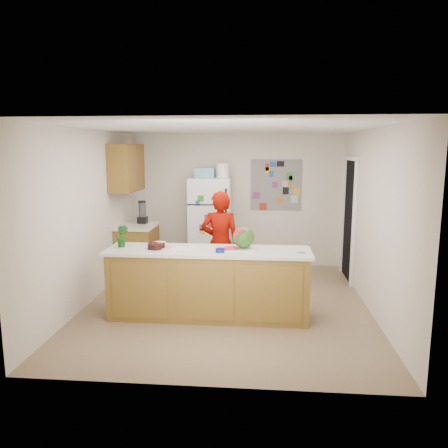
# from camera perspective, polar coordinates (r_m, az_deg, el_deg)

# --- Properties ---
(floor) EXTENTS (4.00, 4.50, 0.02)m
(floor) POSITION_cam_1_polar(r_m,az_deg,el_deg) (6.44, 0.33, -10.45)
(floor) COLOR brown
(floor) RESTS_ON ground
(wall_back) EXTENTS (4.00, 0.02, 2.50)m
(wall_back) POSITION_cam_1_polar(r_m,az_deg,el_deg) (8.36, 1.61, 3.13)
(wall_back) COLOR beige
(wall_back) RESTS_ON ground
(wall_left) EXTENTS (0.02, 4.50, 2.50)m
(wall_left) POSITION_cam_1_polar(r_m,az_deg,el_deg) (6.60, -17.34, 0.90)
(wall_left) COLOR beige
(wall_left) RESTS_ON ground
(wall_right) EXTENTS (0.02, 4.50, 2.50)m
(wall_right) POSITION_cam_1_polar(r_m,az_deg,el_deg) (6.29, 18.91, 0.39)
(wall_right) COLOR beige
(wall_right) RESTS_ON ground
(ceiling) EXTENTS (4.00, 4.50, 0.02)m
(ceiling) POSITION_cam_1_polar(r_m,az_deg,el_deg) (6.05, 0.35, 12.55)
(ceiling) COLOR white
(ceiling) RESTS_ON wall_back
(doorway) EXTENTS (0.03, 0.85, 2.04)m
(doorway) POSITION_cam_1_polar(r_m,az_deg,el_deg) (7.72, 16.11, 0.47)
(doorway) COLOR black
(doorway) RESTS_ON ground
(peninsula_base) EXTENTS (2.60, 0.62, 0.88)m
(peninsula_base) POSITION_cam_1_polar(r_m,az_deg,el_deg) (5.85, -2.05, -7.93)
(peninsula_base) COLOR brown
(peninsula_base) RESTS_ON floor
(peninsula_top) EXTENTS (2.68, 0.70, 0.04)m
(peninsula_top) POSITION_cam_1_polar(r_m,az_deg,el_deg) (5.72, -2.07, -3.54)
(peninsula_top) COLOR silver
(peninsula_top) RESTS_ON peninsula_base
(side_counter_base) EXTENTS (0.60, 0.80, 0.86)m
(side_counter_base) POSITION_cam_1_polar(r_m,az_deg,el_deg) (7.90, -11.19, -3.49)
(side_counter_base) COLOR brown
(side_counter_base) RESTS_ON floor
(side_counter_top) EXTENTS (0.64, 0.84, 0.04)m
(side_counter_top) POSITION_cam_1_polar(r_m,az_deg,el_deg) (7.81, -11.29, -0.27)
(side_counter_top) COLOR silver
(side_counter_top) RESTS_ON side_counter_base
(upper_cabinets) EXTENTS (0.35, 1.00, 0.80)m
(upper_cabinets) POSITION_cam_1_polar(r_m,az_deg,el_deg) (7.69, -12.59, 7.18)
(upper_cabinets) COLOR brown
(upper_cabinets) RESTS_ON wall_left
(refrigerator) EXTENTS (0.75, 0.70, 1.70)m
(refrigerator) POSITION_cam_1_polar(r_m,az_deg,el_deg) (8.08, -1.76, 0.04)
(refrigerator) COLOR silver
(refrigerator) RESTS_ON floor
(fridge_top_bin) EXTENTS (0.35, 0.28, 0.18)m
(fridge_top_bin) POSITION_cam_1_polar(r_m,az_deg,el_deg) (7.99, -2.51, 6.71)
(fridge_top_bin) COLOR #5999B2
(fridge_top_bin) RESTS_ON refrigerator
(photo_collage) EXTENTS (0.95, 0.01, 0.95)m
(photo_collage) POSITION_cam_1_polar(r_m,az_deg,el_deg) (8.29, 6.81, 5.10)
(photo_collage) COLOR slate
(photo_collage) RESTS_ON wall_back
(person) EXTENTS (0.60, 0.40, 1.61)m
(person) POSITION_cam_1_polar(r_m,az_deg,el_deg) (6.59, -0.48, -2.60)
(person) COLOR #710800
(person) RESTS_ON floor
(blender_appliance) EXTENTS (0.13, 0.13, 0.38)m
(blender_appliance) POSITION_cam_1_polar(r_m,az_deg,el_deg) (7.94, -10.62, 1.45)
(blender_appliance) COLOR black
(blender_appliance) RESTS_ON side_counter_top
(cutting_board) EXTENTS (0.48, 0.38, 0.01)m
(cutting_board) POSITION_cam_1_polar(r_m,az_deg,el_deg) (5.74, 1.96, -3.23)
(cutting_board) COLOR silver
(cutting_board) RESTS_ON peninsula_top
(watermelon) EXTENTS (0.29, 0.29, 0.29)m
(watermelon) POSITION_cam_1_polar(r_m,az_deg,el_deg) (5.73, 2.58, -1.75)
(watermelon) COLOR #33631B
(watermelon) RESTS_ON cutting_board
(watermelon_slice) EXTENTS (0.19, 0.19, 0.02)m
(watermelon_slice) POSITION_cam_1_polar(r_m,az_deg,el_deg) (5.70, 0.83, -3.16)
(watermelon_slice) COLOR red
(watermelon_slice) RESTS_ON cutting_board
(cherry_bowl) EXTENTS (0.29, 0.29, 0.07)m
(cherry_bowl) POSITION_cam_1_polar(r_m,az_deg,el_deg) (5.83, -8.82, -2.86)
(cherry_bowl) COLOR black
(cherry_bowl) RESTS_ON peninsula_top
(white_bowl) EXTENTS (0.20, 0.20, 0.06)m
(white_bowl) POSITION_cam_1_polar(r_m,az_deg,el_deg) (5.95, -8.43, -2.64)
(white_bowl) COLOR white
(white_bowl) RESTS_ON peninsula_top
(cobalt_bowl) EXTENTS (0.15, 0.15, 0.05)m
(cobalt_bowl) POSITION_cam_1_polar(r_m,az_deg,el_deg) (5.56, -0.51, -3.45)
(cobalt_bowl) COLOR navy
(cobalt_bowl) RESTS_ON peninsula_top
(plate) EXTENTS (0.35, 0.35, 0.02)m
(plate) POSITION_cam_1_polar(r_m,az_deg,el_deg) (5.88, -8.29, -3.00)
(plate) COLOR #C0AC93
(plate) RESTS_ON peninsula_top
(paper_towel) EXTENTS (0.20, 0.18, 0.02)m
(paper_towel) POSITION_cam_1_polar(r_m,az_deg,el_deg) (5.77, -5.87, -3.18)
(paper_towel) COLOR white
(paper_towel) RESTS_ON peninsula_top
(keys) EXTENTS (0.10, 0.05, 0.01)m
(keys) POSITION_cam_1_polar(r_m,az_deg,el_deg) (5.60, 10.10, -3.72)
(keys) COLOR gray
(keys) RESTS_ON peninsula_top
(potted_plant) EXTENTS (0.19, 0.17, 0.31)m
(potted_plant) POSITION_cam_1_polar(r_m,az_deg,el_deg) (5.99, -13.14, -1.51)
(potted_plant) COLOR #0F3B0A
(potted_plant) RESTS_ON peninsula_top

